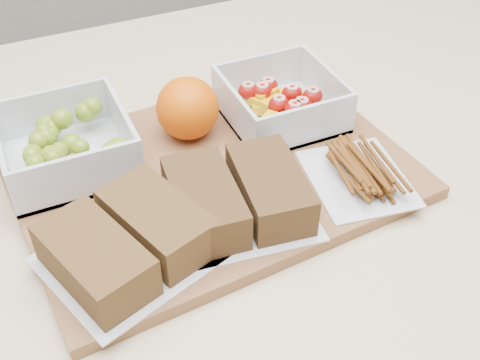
{
  "coord_description": "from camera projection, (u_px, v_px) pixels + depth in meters",
  "views": [
    {
      "loc": [
        -0.19,
        -0.45,
        1.35
      ],
      "look_at": [
        0.0,
        -0.01,
        0.93
      ],
      "focal_mm": 45.0,
      "sensor_mm": 36.0,
      "label": 1
    }
  ],
  "objects": [
    {
      "name": "sandwich_bag_left",
      "position": [
        127.0,
        242.0,
        0.56
      ],
      "size": [
        0.18,
        0.17,
        0.05
      ],
      "color": "silver",
      "rests_on": "cutting_board"
    },
    {
      "name": "grape_container",
      "position": [
        67.0,
        144.0,
        0.66
      ],
      "size": [
        0.14,
        0.14,
        0.06
      ],
      "color": "silver",
      "rests_on": "cutting_board"
    },
    {
      "name": "pretzel_bag",
      "position": [
        359.0,
        170.0,
        0.65
      ],
      "size": [
        0.12,
        0.14,
        0.03
      ],
      "color": "silver",
      "rests_on": "cutting_board"
    },
    {
      "name": "fruit_container",
      "position": [
        281.0,
        103.0,
        0.73
      ],
      "size": [
        0.13,
        0.13,
        0.05
      ],
      "color": "silver",
      "rests_on": "cutting_board"
    },
    {
      "name": "orange",
      "position": [
        188.0,
        108.0,
        0.7
      ],
      "size": [
        0.07,
        0.07,
        0.07
      ],
      "primitive_type": "sphere",
      "color": "#E35905",
      "rests_on": "cutting_board"
    },
    {
      "name": "cutting_board",
      "position": [
        214.0,
        175.0,
        0.67
      ],
      "size": [
        0.44,
        0.33,
        0.02
      ],
      "primitive_type": "cube",
      "rotation": [
        0.0,
        0.0,
        0.08
      ],
      "color": "brown",
      "rests_on": "counter"
    },
    {
      "name": "sandwich_bag_center",
      "position": [
        238.0,
        196.0,
        0.6
      ],
      "size": [
        0.16,
        0.15,
        0.05
      ],
      "color": "silver",
      "rests_on": "cutting_board"
    }
  ]
}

